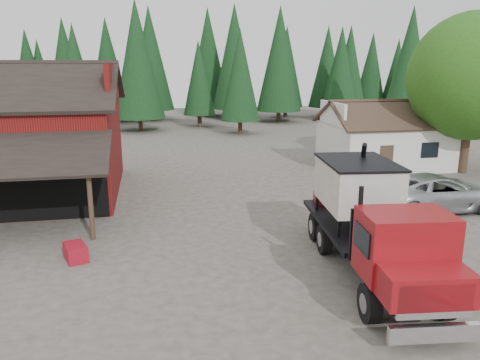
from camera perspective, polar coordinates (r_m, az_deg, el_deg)
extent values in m
plane|color=#4A433A|center=(18.38, -0.34, -8.36)|extent=(120.00, 120.00, 0.00)
cube|color=maroon|center=(28.19, -27.11, 3.29)|extent=(12.00, 10.00, 5.00)
cube|color=black|center=(30.25, -26.59, 10.69)|extent=(12.80, 5.53, 2.35)
cube|color=maroon|center=(26.78, -15.32, 11.40)|extent=(0.25, 7.00, 2.00)
cylinder|color=#382619|center=(19.76, -17.72, -3.12)|extent=(0.20, 0.20, 2.80)
cube|color=silver|center=(34.25, 17.29, 4.15)|extent=(8.00, 6.00, 3.00)
cube|color=#38281E|center=(32.66, 18.81, 7.57)|extent=(8.60, 3.42, 1.80)
cube|color=#38281E|center=(35.28, 16.40, 8.17)|extent=(8.60, 3.42, 1.80)
cube|color=silver|center=(32.25, 11.24, 7.97)|extent=(0.20, 4.20, 1.50)
cube|color=silver|center=(36.04, 23.22, 7.73)|extent=(0.20, 4.20, 1.50)
cube|color=#38281E|center=(31.02, 17.38, 2.23)|extent=(0.90, 0.06, 2.00)
cube|color=black|center=(32.44, 22.14, 3.40)|extent=(1.20, 0.06, 1.00)
cylinder|color=#382619|center=(33.89, 25.67, 3.46)|extent=(0.60, 0.60, 3.20)
sphere|color=#275313|center=(33.46, 26.52, 11.22)|extent=(8.00, 8.00, 8.00)
sphere|color=#275313|center=(33.46, 23.80, 9.43)|extent=(4.40, 4.40, 4.40)
cylinder|color=#382619|center=(47.99, 0.02, 6.60)|extent=(0.44, 0.44, 1.60)
cone|color=black|center=(47.60, 0.02, 12.69)|extent=(3.96, 3.96, 9.00)
cylinder|color=#382619|center=(49.94, 19.39, 6.10)|extent=(0.44, 0.44, 1.60)
cone|color=black|center=(49.56, 19.97, 13.09)|extent=(4.84, 4.84, 11.00)
cylinder|color=#382619|center=(51.08, -12.02, 6.74)|extent=(0.44, 0.44, 1.60)
cone|color=black|center=(50.71, -12.41, 14.16)|extent=(5.28, 5.28, 12.00)
cylinder|color=black|center=(13.83, 15.52, -14.28)|extent=(0.48, 1.15, 1.11)
cylinder|color=black|center=(14.67, 23.55, -13.28)|extent=(0.48, 1.15, 1.11)
cylinder|color=black|center=(18.04, 10.25, -7.13)|extent=(0.48, 1.15, 1.11)
cylinder|color=black|center=(18.69, 16.60, -6.75)|extent=(0.48, 1.15, 1.11)
cylinder|color=black|center=(19.32, 9.18, -5.64)|extent=(0.48, 1.15, 1.11)
cylinder|color=black|center=(19.93, 15.15, -5.34)|extent=(0.48, 1.15, 1.11)
cube|color=black|center=(16.77, 15.27, -7.60)|extent=(2.07, 8.78, 0.40)
cube|color=silver|center=(12.99, 22.58, -16.86)|extent=(2.33, 0.44, 0.46)
cube|color=silver|center=(12.69, 22.71, -13.48)|extent=(1.92, 0.31, 0.91)
cube|color=maroon|center=(13.11, 21.56, -11.73)|extent=(2.41, 1.56, 0.86)
cube|color=maroon|center=(13.98, 19.41, -7.43)|extent=(2.60, 1.98, 1.87)
cube|color=black|center=(13.19, 20.94, -7.44)|extent=(2.12, 0.32, 0.91)
cylinder|color=black|center=(14.22, 14.38, -4.31)|extent=(0.16, 0.16, 1.82)
cube|color=black|center=(14.86, 17.83, -6.23)|extent=(2.48, 0.39, 1.62)
cube|color=black|center=(17.93, 13.81, -5.15)|extent=(3.21, 6.12, 0.16)
cube|color=beige|center=(17.50, 14.09, -0.51)|extent=(2.68, 3.58, 1.62)
cone|color=beige|center=(17.78, 13.90, -3.67)|extent=(2.46, 2.46, 0.71)
cube|color=black|center=(17.32, 14.25, 2.15)|extent=(2.80, 3.69, 0.08)
cylinder|color=black|center=(19.02, 14.46, 0.30)|extent=(0.98, 2.15, 3.09)
cube|color=maroon|center=(19.89, 10.01, -2.19)|extent=(0.69, 0.87, 0.46)
cylinder|color=silver|center=(15.47, 22.06, -10.45)|extent=(0.68, 1.07, 0.57)
imported|color=#B4B7BC|center=(24.70, 22.79, -1.39)|extent=(6.66, 3.44, 1.80)
cube|color=maroon|center=(18.28, -19.41, -8.30)|extent=(1.03, 1.27, 0.60)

